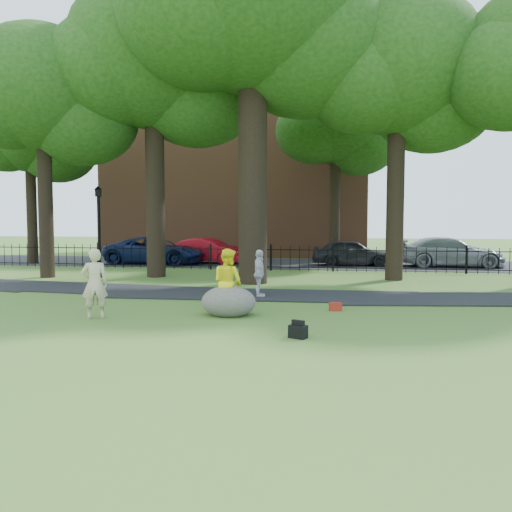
% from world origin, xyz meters
% --- Properties ---
extents(ground, '(120.00, 120.00, 0.00)m').
position_xyz_m(ground, '(0.00, 0.00, 0.00)').
color(ground, '#3B6824').
rests_on(ground, ground).
extents(footpath, '(36.07, 3.85, 0.03)m').
position_xyz_m(footpath, '(1.00, 3.90, 0.00)').
color(footpath, black).
rests_on(footpath, ground).
extents(street, '(80.00, 7.00, 0.02)m').
position_xyz_m(street, '(0.00, 16.00, 0.00)').
color(street, black).
rests_on(street, ground).
extents(iron_fence, '(44.00, 0.04, 1.20)m').
position_xyz_m(iron_fence, '(0.00, 12.00, 0.60)').
color(iron_fence, black).
rests_on(iron_fence, ground).
extents(brick_building, '(18.00, 8.00, 12.00)m').
position_xyz_m(brick_building, '(-4.00, 24.00, 6.00)').
color(brick_building, brown).
rests_on(brick_building, ground).
extents(big_tree, '(10.08, 8.61, 14.37)m').
position_xyz_m(big_tree, '(0.13, 7.09, 10.14)').
color(big_tree, black).
rests_on(big_tree, ground).
extents(tree_row, '(26.82, 7.96, 12.42)m').
position_xyz_m(tree_row, '(0.52, 8.40, 8.15)').
color(tree_row, black).
rests_on(tree_row, ground).
extents(woman, '(0.75, 0.65, 1.73)m').
position_xyz_m(woman, '(-2.62, -0.57, 0.86)').
color(woman, '#CCBB8C').
rests_on(woman, ground).
extents(man, '(1.04, 0.98, 1.70)m').
position_xyz_m(man, '(0.50, 0.45, 0.85)').
color(man, yellow).
rests_on(man, ground).
extents(pedestrian, '(0.46, 0.91, 1.51)m').
position_xyz_m(pedestrian, '(0.82, 3.49, 0.75)').
color(pedestrian, silver).
rests_on(pedestrian, ground).
extents(boulder, '(1.69, 1.51, 0.82)m').
position_xyz_m(boulder, '(0.54, 0.33, 0.41)').
color(boulder, gray).
rests_on(boulder, ground).
extents(lamppost, '(0.39, 0.39, 3.89)m').
position_xyz_m(lamppost, '(-6.78, 7.85, 1.91)').
color(lamppost, black).
rests_on(lamppost, ground).
extents(backpack, '(0.42, 0.35, 0.27)m').
position_xyz_m(backpack, '(2.49, -1.83, 0.13)').
color(backpack, black).
rests_on(backpack, ground).
extents(red_bag, '(0.35, 0.26, 0.22)m').
position_xyz_m(red_bag, '(3.22, 1.46, 0.11)').
color(red_bag, maroon).
rests_on(red_bag, ground).
extents(red_sedan, '(4.53, 2.14, 1.43)m').
position_xyz_m(red_sedan, '(-4.05, 15.43, 0.72)').
color(red_sedan, maroon).
rests_on(red_sedan, ground).
extents(navy_van, '(5.56, 2.70, 1.52)m').
position_xyz_m(navy_van, '(-6.77, 14.33, 0.76)').
color(navy_van, '#0C193D').
rests_on(navy_van, ground).
extents(grey_car, '(4.31, 1.98, 1.43)m').
position_xyz_m(grey_car, '(3.93, 15.30, 0.72)').
color(grey_car, black).
rests_on(grey_car, ground).
extents(silver_car, '(5.41, 2.35, 1.55)m').
position_xyz_m(silver_car, '(9.00, 15.42, 0.77)').
color(silver_car, gray).
rests_on(silver_car, ground).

